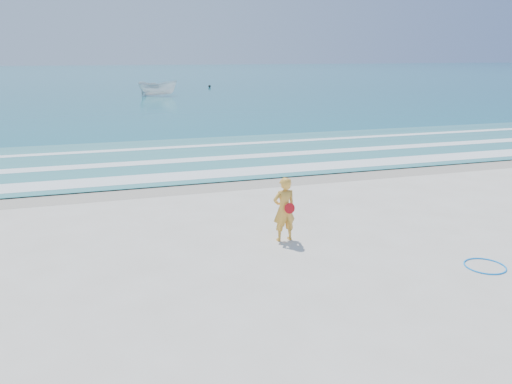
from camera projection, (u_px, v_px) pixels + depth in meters
name	position (u px, v px, depth m)	size (l,w,h in m)	color
ground	(306.00, 291.00, 10.09)	(400.00, 400.00, 0.00)	silver
wet_sand	(211.00, 184.00, 18.36)	(400.00, 2.40, 0.00)	#B2A893
ocean	(115.00, 75.00, 106.61)	(400.00, 190.00, 0.04)	#19727F
shallow	(187.00, 157.00, 22.95)	(400.00, 10.00, 0.01)	#59B7AD
foam_near	(203.00, 174.00, 19.54)	(400.00, 1.40, 0.01)	white
foam_mid	(190.00, 160.00, 22.21)	(400.00, 0.90, 0.01)	white
foam_far	(179.00, 147.00, 25.24)	(400.00, 0.60, 0.01)	white
hoop	(485.00, 266.00, 11.23)	(0.91, 0.91, 0.03)	#0E8EFF
boat	(158.00, 88.00, 55.34)	(1.65, 4.38, 1.69)	silver
buoy	(210.00, 86.00, 68.87)	(0.36, 0.36, 0.36)	black
woman	(284.00, 209.00, 12.61)	(0.64, 0.45, 1.66)	gold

